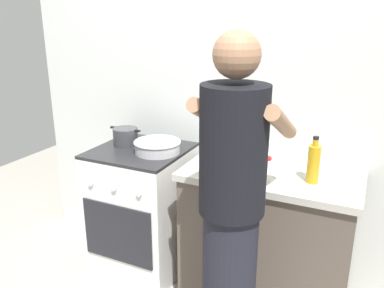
{
  "coord_description": "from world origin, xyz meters",
  "views": [
    {
      "loc": [
        1.03,
        -1.95,
        1.74
      ],
      "look_at": [
        0.05,
        0.12,
        1.0
      ],
      "focal_mm": 36.72,
      "sensor_mm": 36.0,
      "label": 1
    }
  ],
  "objects_px": {
    "mixing_bowl": "(157,146)",
    "stove_range": "(142,209)",
    "person": "(231,218)",
    "oil_bottle": "(314,163)",
    "pot": "(126,136)",
    "utensil_crock": "(244,139)",
    "spice_bottle": "(268,164)"
  },
  "relations": [
    {
      "from": "stove_range",
      "to": "person",
      "type": "height_order",
      "value": "person"
    },
    {
      "from": "pot",
      "to": "mixing_bowl",
      "type": "distance_m",
      "value": 0.28
    },
    {
      "from": "spice_bottle",
      "to": "oil_bottle",
      "type": "distance_m",
      "value": 0.27
    },
    {
      "from": "utensil_crock",
      "to": "spice_bottle",
      "type": "relative_size",
      "value": 3.6
    },
    {
      "from": "utensil_crock",
      "to": "stove_range",
      "type": "bearing_deg",
      "value": -162.11
    },
    {
      "from": "utensil_crock",
      "to": "person",
      "type": "xyz_separation_m",
      "value": [
        0.2,
        -0.77,
        -0.14
      ]
    },
    {
      "from": "stove_range",
      "to": "utensil_crock",
      "type": "xyz_separation_m",
      "value": [
        0.66,
        0.21,
        0.55
      ]
    },
    {
      "from": "utensil_crock",
      "to": "oil_bottle",
      "type": "bearing_deg",
      "value": -30.95
    },
    {
      "from": "pot",
      "to": "person",
      "type": "distance_m",
      "value": 1.17
    },
    {
      "from": "spice_bottle",
      "to": "mixing_bowl",
      "type": "bearing_deg",
      "value": 178.32
    },
    {
      "from": "pot",
      "to": "person",
      "type": "height_order",
      "value": "person"
    },
    {
      "from": "mixing_bowl",
      "to": "oil_bottle",
      "type": "bearing_deg",
      "value": -3.89
    },
    {
      "from": "oil_bottle",
      "to": "stove_range",
      "type": "bearing_deg",
      "value": 176.27
    },
    {
      "from": "stove_range",
      "to": "spice_bottle",
      "type": "distance_m",
      "value": 1.01
    },
    {
      "from": "pot",
      "to": "utensil_crock",
      "type": "xyz_separation_m",
      "value": [
        0.8,
        0.17,
        0.04
      ]
    },
    {
      "from": "stove_range",
      "to": "oil_bottle",
      "type": "relative_size",
      "value": 3.51
    },
    {
      "from": "mixing_bowl",
      "to": "pot",
      "type": "bearing_deg",
      "value": 170.35
    },
    {
      "from": "oil_bottle",
      "to": "person",
      "type": "height_order",
      "value": "person"
    },
    {
      "from": "oil_bottle",
      "to": "person",
      "type": "bearing_deg",
      "value": -119.76
    },
    {
      "from": "stove_range",
      "to": "mixing_bowl",
      "type": "height_order",
      "value": "mixing_bowl"
    },
    {
      "from": "stove_range",
      "to": "spice_bottle",
      "type": "height_order",
      "value": "spice_bottle"
    },
    {
      "from": "stove_range",
      "to": "person",
      "type": "relative_size",
      "value": 0.53
    },
    {
      "from": "mixing_bowl",
      "to": "person",
      "type": "distance_m",
      "value": 0.91
    },
    {
      "from": "utensil_crock",
      "to": "oil_bottle",
      "type": "xyz_separation_m",
      "value": [
        0.48,
        -0.29,
        0.01
      ]
    },
    {
      "from": "utensil_crock",
      "to": "oil_bottle",
      "type": "relative_size",
      "value": 1.26
    },
    {
      "from": "stove_range",
      "to": "mixing_bowl",
      "type": "bearing_deg",
      "value": -2.64
    },
    {
      "from": "utensil_crock",
      "to": "mixing_bowl",
      "type": "bearing_deg",
      "value": -157.07
    },
    {
      "from": "spice_bottle",
      "to": "pot",
      "type": "bearing_deg",
      "value": 176.11
    },
    {
      "from": "mixing_bowl",
      "to": "person",
      "type": "bearing_deg",
      "value": -37.84
    },
    {
      "from": "stove_range",
      "to": "utensil_crock",
      "type": "distance_m",
      "value": 0.88
    },
    {
      "from": "pot",
      "to": "spice_bottle",
      "type": "height_order",
      "value": "pot"
    },
    {
      "from": "mixing_bowl",
      "to": "stove_range",
      "type": "bearing_deg",
      "value": 177.36
    }
  ]
}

